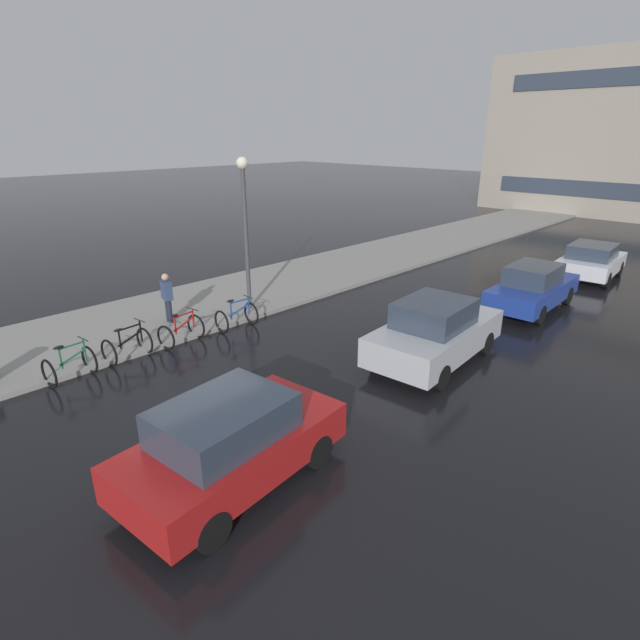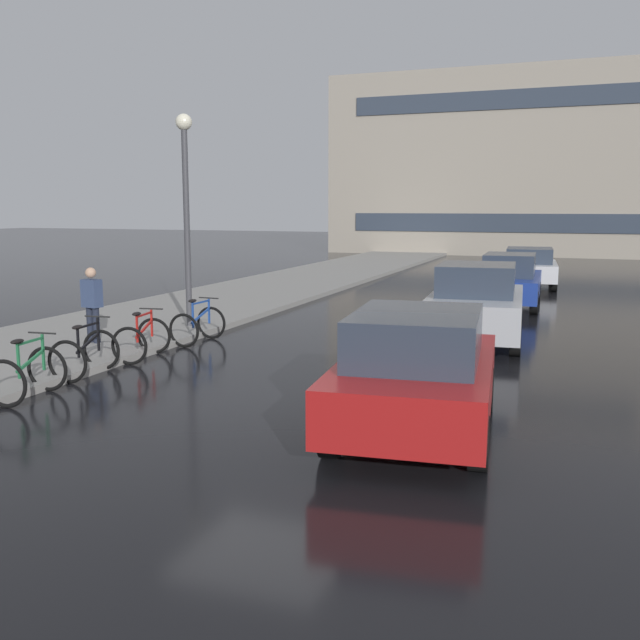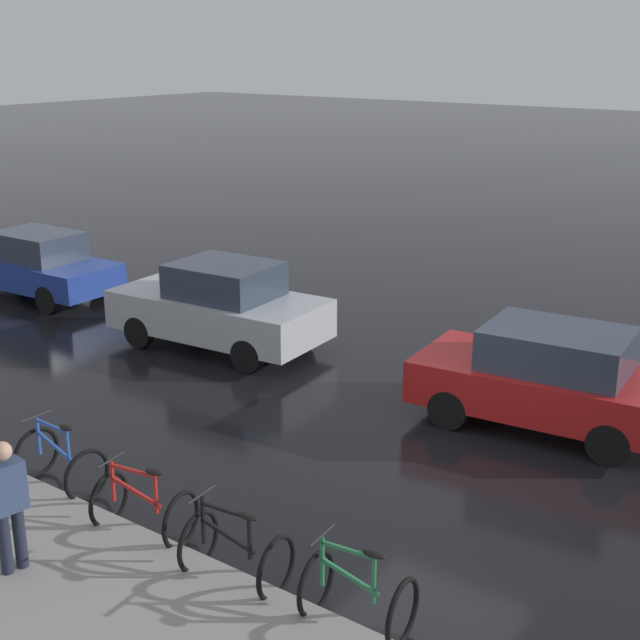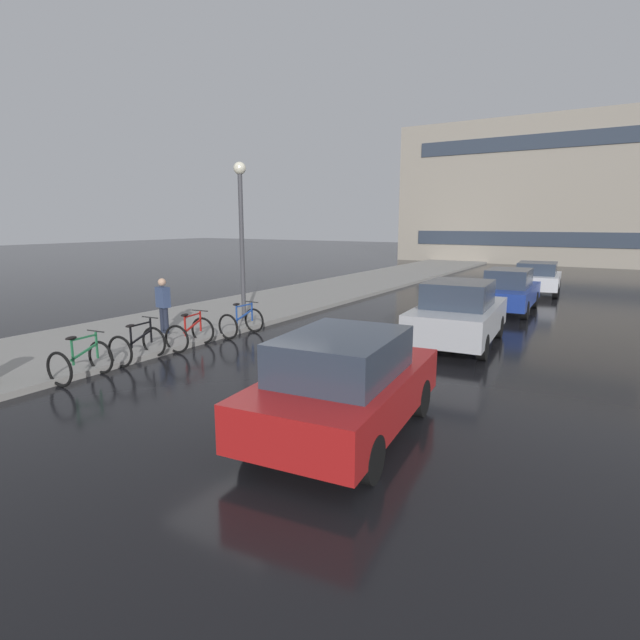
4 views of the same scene
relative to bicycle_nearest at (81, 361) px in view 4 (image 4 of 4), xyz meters
name	(u,v)px [view 4 (image 4 of 4)]	position (x,y,z in m)	size (l,w,h in m)	color
ground_plane	(246,394)	(3.51, 1.13, -0.41)	(140.00, 140.00, 0.00)	black
sidewalk_kerb	(290,299)	(-2.49, 11.13, -0.34)	(4.80, 60.00, 0.14)	gray
bicycle_nearest	(81,361)	(0.00, 0.00, 0.00)	(0.86, 1.15, 0.99)	black
bicycle_second	(138,345)	(-0.15, 1.55, 0.00)	(0.87, 1.20, 1.02)	black
bicycle_third	(190,333)	(-0.06, 3.15, 0.00)	(0.92, 1.27, 0.96)	black
bicycle_farthest	(242,322)	(0.13, 4.99, 0.00)	(0.77, 1.20, 1.00)	black
car_red	(344,384)	(6.03, 0.50, 0.42)	(2.33, 4.19, 1.64)	#AD1919
car_silver	(458,314)	(5.81, 7.25, 0.44)	(2.30, 4.45, 1.74)	#B2B5BA
car_blue	(509,291)	(5.90, 13.27, 0.37)	(1.91, 4.42, 1.59)	navy
car_white	(537,278)	(6.03, 18.86, 0.35)	(2.23, 3.85, 1.46)	silver
pedestrian	(163,304)	(-1.59, 3.63, 0.56)	(0.43, 0.30, 1.72)	#1E2333
streetlamp	(241,221)	(-0.84, 6.24, 2.90)	(0.38, 0.38, 5.08)	#424247
building_facade_main	(537,194)	(2.61, 39.24, 5.14)	(20.96, 7.84, 11.10)	#9E9384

